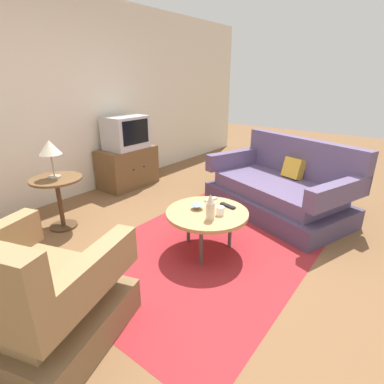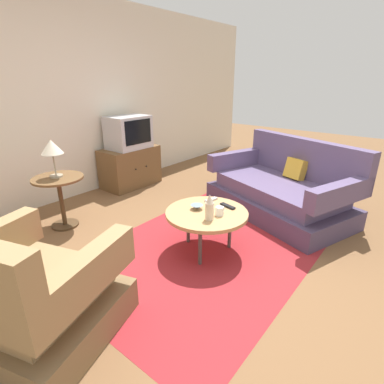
% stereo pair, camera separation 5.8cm
% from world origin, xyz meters
% --- Properties ---
extents(ground_plane, '(16.00, 16.00, 0.00)m').
position_xyz_m(ground_plane, '(0.00, 0.00, 0.00)').
color(ground_plane, brown).
extents(back_wall, '(9.00, 0.12, 2.70)m').
position_xyz_m(back_wall, '(0.00, 2.55, 1.35)').
color(back_wall, beige).
rests_on(back_wall, ground).
extents(area_rug, '(2.65, 1.89, 0.00)m').
position_xyz_m(area_rug, '(0.12, 0.09, 0.00)').
color(area_rug, maroon).
rests_on(area_rug, ground).
extents(armchair, '(1.16, 1.23, 0.93)m').
position_xyz_m(armchair, '(-1.47, 0.35, 0.32)').
color(armchair, brown).
rests_on(armchair, ground).
extents(couch, '(1.51, 2.00, 0.92)m').
position_xyz_m(couch, '(1.49, -0.11, 0.29)').
color(couch, '#4B3E5C').
rests_on(couch, ground).
extents(coffee_table, '(0.80, 0.80, 0.43)m').
position_xyz_m(coffee_table, '(0.12, 0.09, 0.40)').
color(coffee_table, tan).
rests_on(coffee_table, ground).
extents(side_table, '(0.56, 0.56, 0.60)m').
position_xyz_m(side_table, '(-0.48, 1.71, 0.44)').
color(side_table, brown).
rests_on(side_table, ground).
extents(tv_stand, '(0.90, 0.52, 0.61)m').
position_xyz_m(tv_stand, '(0.97, 2.21, 0.31)').
color(tv_stand, brown).
rests_on(tv_stand, ground).
extents(television, '(0.62, 0.46, 0.49)m').
position_xyz_m(television, '(0.97, 2.19, 0.86)').
color(television, '#B7B7BC').
rests_on(television, tv_stand).
extents(table_lamp, '(0.23, 0.23, 0.42)m').
position_xyz_m(table_lamp, '(-0.48, 1.73, 0.93)').
color(table_lamp, '#9E937A').
rests_on(table_lamp, side_table).
extents(vase, '(0.08, 0.08, 0.25)m').
position_xyz_m(vase, '(-0.00, -0.03, 0.55)').
color(vase, beige).
rests_on(vase, coffee_table).
extents(mug, '(0.12, 0.08, 0.08)m').
position_xyz_m(mug, '(0.14, -0.06, 0.47)').
color(mug, white).
rests_on(mug, coffee_table).
extents(bowl, '(0.12, 0.12, 0.04)m').
position_xyz_m(bowl, '(0.11, 0.20, 0.45)').
color(bowl, slate).
rests_on(bowl, coffee_table).
extents(tv_remote_dark, '(0.08, 0.18, 0.02)m').
position_xyz_m(tv_remote_dark, '(0.34, -0.01, 0.44)').
color(tv_remote_dark, black).
rests_on(tv_remote_dark, coffee_table).
extents(tv_remote_silver, '(0.16, 0.07, 0.02)m').
position_xyz_m(tv_remote_silver, '(0.38, 0.21, 0.44)').
color(tv_remote_silver, '#B2B2B7').
rests_on(tv_remote_silver, coffee_table).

